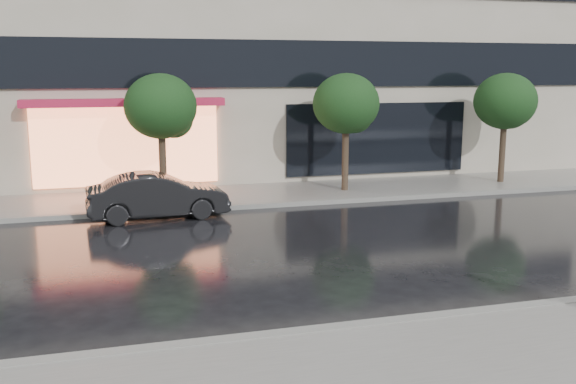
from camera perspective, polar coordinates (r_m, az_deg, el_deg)
name	(u,v)px	position (r m, az deg, el deg)	size (l,w,h in m)	color
ground	(386,304)	(11.63, 8.71, -9.82)	(120.00, 120.00, 0.00)	black
sidewalk_far	(256,195)	(21.04, -2.85, -0.24)	(60.00, 3.50, 0.12)	slate
curb_near	(412,321)	(10.77, 10.95, -11.21)	(60.00, 0.25, 0.14)	gray
curb_far	(269,205)	(19.37, -1.69, -1.16)	(60.00, 0.25, 0.14)	gray
bg_building_right	(572,11)	(48.86, 23.90, 14.47)	(12.00, 12.00, 16.00)	#4C4C54
tree_mid_west	(163,109)	(20.02, -11.08, 7.28)	(2.20, 2.20, 3.99)	#33261C
tree_mid_east	(347,106)	(21.37, 5.31, 7.64)	(2.20, 2.20, 3.99)	#33261C
tree_far_east	(506,103)	(24.18, 18.83, 7.47)	(2.20, 2.20, 3.99)	#33261C
parked_car	(158,196)	(18.19, -11.49, -0.33)	(1.35, 3.86, 1.27)	black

